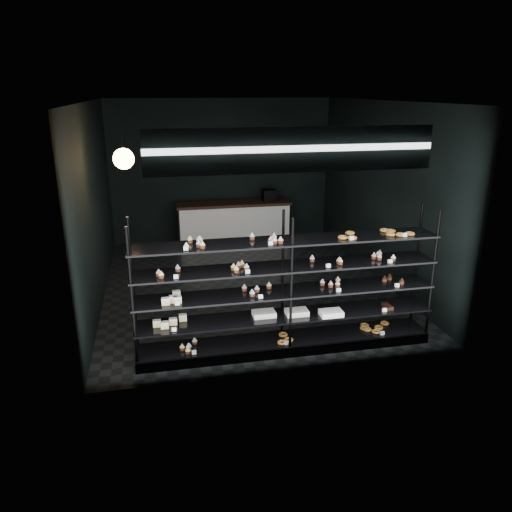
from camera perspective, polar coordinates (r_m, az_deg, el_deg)
The scene contains 5 objects.
room at distance 8.65m, azimuth -1.18°, elevation 6.64°, with size 5.01×6.01×3.20m.
display_shelf at distance 6.69m, azimuth 3.28°, elevation -5.85°, with size 4.00×0.50×1.91m.
signage at distance 5.65m, azimuth 4.33°, elevation 12.00°, with size 3.30×0.05×0.50m.
pendant_lamp at distance 7.42m, azimuth -14.89°, elevation 10.70°, with size 0.30×0.30×0.88m.
service_counter at distance 11.34m, azimuth -2.51°, elevation 3.81°, with size 2.55×0.65×1.23m.
Camera 1 is at (-1.55, -8.32, 3.39)m, focal length 35.00 mm.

